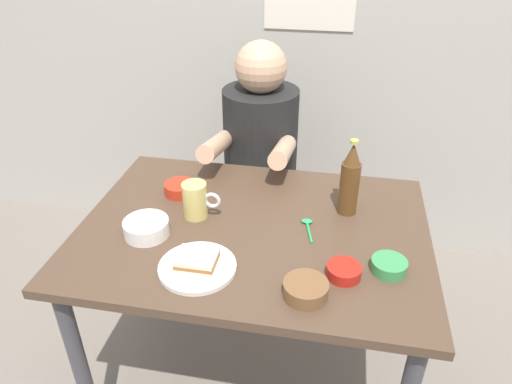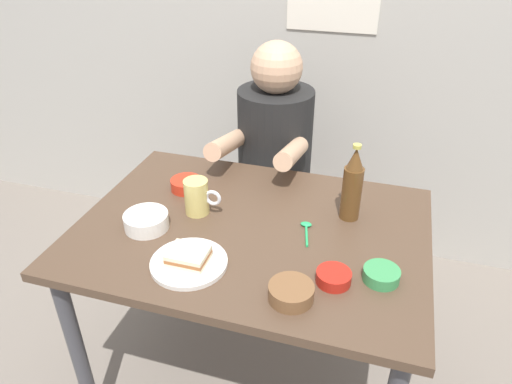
% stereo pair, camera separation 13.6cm
% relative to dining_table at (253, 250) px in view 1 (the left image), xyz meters
% --- Properties ---
extents(ground_plane, '(6.00, 6.00, 0.00)m').
position_rel_dining_table_xyz_m(ground_plane, '(0.00, 0.00, -0.65)').
color(ground_plane, slate).
extents(dining_table, '(1.10, 0.80, 0.74)m').
position_rel_dining_table_xyz_m(dining_table, '(0.00, 0.00, 0.00)').
color(dining_table, '#4C3828').
rests_on(dining_table, ground).
extents(stool, '(0.34, 0.34, 0.45)m').
position_rel_dining_table_xyz_m(stool, '(-0.09, 0.63, -0.30)').
color(stool, '#4C4C51').
rests_on(stool, ground).
extents(person_seated, '(0.33, 0.56, 0.72)m').
position_rel_dining_table_xyz_m(person_seated, '(-0.09, 0.62, 0.12)').
color(person_seated, black).
rests_on(person_seated, stool).
extents(plate_orange, '(0.22, 0.22, 0.01)m').
position_rel_dining_table_xyz_m(plate_orange, '(-0.11, -0.23, 0.10)').
color(plate_orange, silver).
rests_on(plate_orange, dining_table).
extents(sandwich, '(0.11, 0.09, 0.04)m').
position_rel_dining_table_xyz_m(sandwich, '(-0.11, -0.23, 0.13)').
color(sandwich, beige).
rests_on(sandwich, plate_orange).
extents(beer_mug, '(0.13, 0.08, 0.12)m').
position_rel_dining_table_xyz_m(beer_mug, '(-0.19, 0.03, 0.15)').
color(beer_mug, '#D1BC66').
rests_on(beer_mug, dining_table).
extents(beer_bottle, '(0.06, 0.06, 0.26)m').
position_rel_dining_table_xyz_m(beer_bottle, '(0.29, 0.15, 0.21)').
color(beer_bottle, '#593819').
rests_on(beer_bottle, dining_table).
extents(dip_bowl_green, '(0.10, 0.10, 0.03)m').
position_rel_dining_table_xyz_m(dip_bowl_green, '(0.41, -0.14, 0.11)').
color(dip_bowl_green, '#388C4C').
rests_on(dip_bowl_green, dining_table).
extents(sauce_bowl_chili, '(0.11, 0.11, 0.04)m').
position_rel_dining_table_xyz_m(sauce_bowl_chili, '(-0.29, 0.15, 0.12)').
color(sauce_bowl_chili, red).
rests_on(sauce_bowl_chili, dining_table).
extents(condiment_bowl_brown, '(0.12, 0.12, 0.04)m').
position_rel_dining_table_xyz_m(condiment_bowl_brown, '(0.19, -0.28, 0.12)').
color(condiment_bowl_brown, brown).
rests_on(condiment_bowl_brown, dining_table).
extents(rice_bowl_white, '(0.14, 0.14, 0.05)m').
position_rel_dining_table_xyz_m(rice_bowl_white, '(-0.32, -0.10, 0.12)').
color(rice_bowl_white, silver).
rests_on(rice_bowl_white, dining_table).
extents(sambal_bowl_red, '(0.10, 0.10, 0.03)m').
position_rel_dining_table_xyz_m(sambal_bowl_red, '(0.29, -0.18, 0.11)').
color(sambal_bowl_red, '#B21E14').
rests_on(sambal_bowl_red, dining_table).
extents(spoon, '(0.05, 0.12, 0.01)m').
position_rel_dining_table_xyz_m(spoon, '(0.17, 0.03, 0.10)').
color(spoon, '#26A559').
rests_on(spoon, dining_table).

